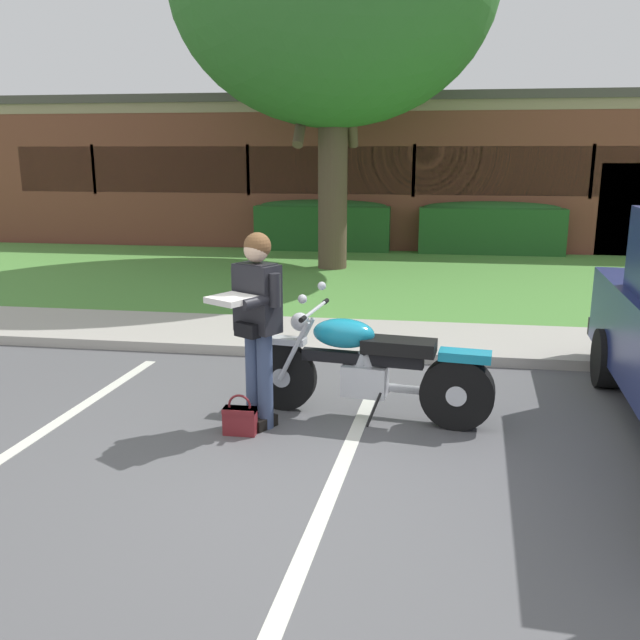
% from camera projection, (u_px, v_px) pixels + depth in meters
% --- Properties ---
extents(ground_plane, '(140.00, 140.00, 0.00)m').
position_uv_depth(ground_plane, '(304.00, 468.00, 5.20)').
color(ground_plane, '#565659').
extents(curb_strip, '(60.00, 0.20, 0.12)m').
position_uv_depth(curb_strip, '(346.00, 353.00, 7.94)').
color(curb_strip, '#ADA89E').
rests_on(curb_strip, ground).
extents(concrete_walk, '(60.00, 1.50, 0.08)m').
position_uv_depth(concrete_walk, '(354.00, 336.00, 8.76)').
color(concrete_walk, '#ADA89E').
rests_on(concrete_walk, ground).
extents(grass_lawn, '(60.00, 6.93, 0.06)m').
position_uv_depth(grass_lawn, '(376.00, 278.00, 12.81)').
color(grass_lawn, '#518E3D').
rests_on(grass_lawn, ground).
extents(stall_stripe_0, '(0.41, 4.40, 0.01)m').
position_uv_depth(stall_stripe_0, '(34.00, 438.00, 5.74)').
color(stall_stripe_0, silver).
rests_on(stall_stripe_0, ground).
extents(stall_stripe_1, '(0.41, 4.40, 0.01)m').
position_uv_depth(stall_stripe_1, '(345.00, 458.00, 5.35)').
color(stall_stripe_1, silver).
rests_on(stall_stripe_1, ground).
extents(motorcycle, '(2.24, 0.82, 1.18)m').
position_uv_depth(motorcycle, '(377.00, 368.00, 6.04)').
color(motorcycle, black).
rests_on(motorcycle, ground).
extents(rider_person, '(0.60, 0.67, 1.70)m').
position_uv_depth(rider_person, '(256.00, 315.00, 5.75)').
color(rider_person, black).
rests_on(rider_person, ground).
extents(handbag, '(0.28, 0.13, 0.36)m').
position_uv_depth(handbag, '(240.00, 418.00, 5.79)').
color(handbag, maroon).
rests_on(handbag, ground).
extents(hedge_left, '(3.19, 0.90, 1.24)m').
position_uv_depth(hedge_left, '(323.00, 224.00, 16.24)').
color(hedge_left, '#235623').
rests_on(hedge_left, ground).
extents(hedge_center_left, '(3.27, 0.90, 1.24)m').
position_uv_depth(hedge_center_left, '(490.00, 227.00, 15.67)').
color(hedge_center_left, '#235623').
rests_on(hedge_center_left, ground).
extents(brick_building, '(23.41, 11.11, 3.68)m').
position_uv_depth(brick_building, '(417.00, 168.00, 20.96)').
color(brick_building, brown).
rests_on(brick_building, ground).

